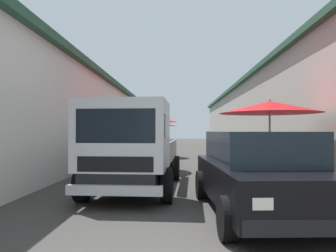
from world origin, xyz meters
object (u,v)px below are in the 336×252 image
fruit_stall_far_right (270,116)px  hatchback_car (259,172)px  fruit_stall_near_right (137,126)px  plastic_stool (248,167)px  fruit_stall_mid_lane (156,124)px  vendor_by_crates (159,142)px  fruit_stall_far_left (135,126)px  delivery_truck (131,150)px

fruit_stall_far_right → hatchback_car: size_ratio=0.70×
fruit_stall_near_right → plastic_stool: (-1.50, -3.69, -1.32)m
fruit_stall_far_right → hatchback_car: bearing=161.2°
plastic_stool → fruit_stall_mid_lane: bearing=24.5°
fruit_stall_near_right → vendor_by_crates: bearing=-6.6°
fruit_stall_far_right → fruit_stall_far_left: (4.93, 4.44, -0.19)m
fruit_stall_far_right → plastic_stool: size_ratio=6.42×
hatchback_car → plastic_stool: 4.50m
fruit_stall_far_right → delivery_truck: 4.10m
fruit_stall_mid_lane → hatchback_car: fruit_stall_mid_lane is taller
fruit_stall_mid_lane → vendor_by_crates: 1.93m
delivery_truck → fruit_stall_mid_lane: bearing=1.0°
fruit_stall_far_right → fruit_stall_far_left: fruit_stall_far_right is taller
fruit_stall_far_left → plastic_stool: (-3.76, -4.09, -1.35)m
fruit_stall_far_right → fruit_stall_mid_lane: 9.53m
fruit_stall_near_right → plastic_stool: 4.20m
fruit_stall_far_right → fruit_stall_far_left: 6.63m
hatchback_car → fruit_stall_mid_lane: bearing=12.6°
fruit_stall_near_right → vendor_by_crates: (4.43, -0.51, -0.76)m
fruit_stall_far_right → fruit_stall_near_right: size_ratio=1.00×
hatchback_car → fruit_stall_far_right: bearing=-18.8°
fruit_stall_mid_lane → fruit_stall_near_right: size_ratio=0.87×
fruit_stall_far_right → fruit_stall_mid_lane: size_ratio=1.15×
fruit_stall_near_right → delivery_truck: delivery_truck is taller
fruit_stall_far_right → vendor_by_crates: size_ratio=1.80×
plastic_stool → hatchback_car: bearing=170.2°
hatchback_car → delivery_truck: (1.50, 2.51, 0.30)m
fruit_stall_far_left → delivery_truck: size_ratio=0.48×
delivery_truck → fruit_stall_far_left: bearing=7.0°
fruit_stall_far_right → fruit_stall_far_left: size_ratio=1.16×
fruit_stall_mid_lane → plastic_stool: (-7.58, -3.45, -1.52)m
fruit_stall_far_right → vendor_by_crates: bearing=26.4°
fruit_stall_near_right → delivery_truck: size_ratio=0.56×
fruit_stall_mid_lane → plastic_stool: 8.47m
fruit_stall_mid_lane → delivery_truck: 10.53m
fruit_stall_far_right → delivery_truck: size_ratio=0.56×
delivery_truck → plastic_stool: delivery_truck is taller
fruit_stall_mid_lane → hatchback_car: size_ratio=0.61×
fruit_stall_mid_lane → hatchback_car: bearing=-167.4°
delivery_truck → plastic_stool: (2.92, -3.27, -0.71)m
fruit_stall_near_right → delivery_truck: (-4.42, -0.42, -0.60)m
fruit_stall_far_left → plastic_stool: fruit_stall_far_left is taller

